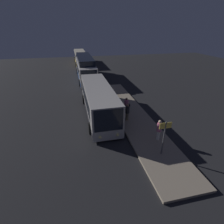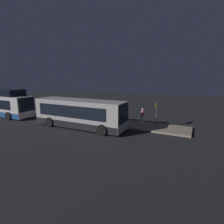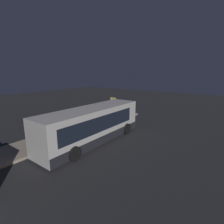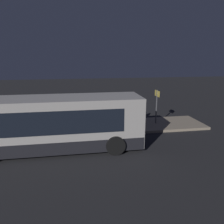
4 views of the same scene
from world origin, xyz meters
name	(u,v)px [view 2 (image 2 of 4)]	position (x,y,z in m)	size (l,w,h in m)	color
ground	(88,128)	(0.00, 0.00, 0.00)	(80.00, 80.00, 0.00)	#232326
platform	(102,121)	(0.00, 3.21, 0.09)	(20.00, 3.22, 0.18)	gray
bus_lead	(79,114)	(-1.01, -0.01, 1.49)	(10.29, 2.83, 3.00)	#B2ADA8
passenger_boarding	(143,115)	(4.83, 3.81, 1.13)	(0.41, 0.41, 1.74)	silver
passenger_waiting	(108,115)	(1.18, 2.38, 1.07)	(0.57, 0.66, 1.67)	#6B604C
passenger_with_bags	(98,114)	(-0.43, 2.81, 1.04)	(0.45, 0.62, 1.61)	#4C476B
suitcase	(109,122)	(1.63, 1.86, 0.47)	(0.35, 0.28, 0.81)	black
sign_post	(156,111)	(6.46, 3.28, 1.83)	(0.10, 0.85, 2.56)	#4C4C51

